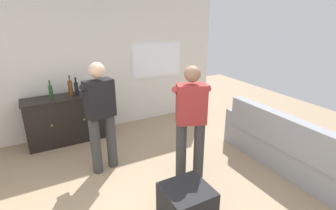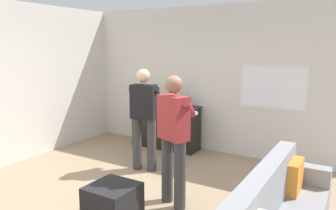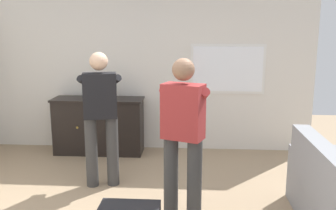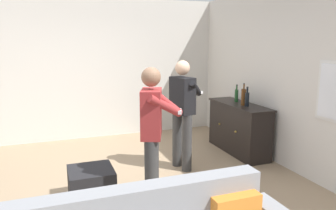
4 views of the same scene
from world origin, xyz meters
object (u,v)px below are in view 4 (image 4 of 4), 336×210
Objects in this scene: person_standing_left at (183,109)px; ottoman at (91,184)px; sideboard_cabinet at (239,128)px; bottle_wine_green at (247,99)px; person_standing_right at (153,132)px; bottle_liquor_amber at (244,97)px; bottle_spirits_clear at (236,95)px.

ottoman is at bearing -68.79° from person_standing_left.
sideboard_cabinet is 0.62m from bottle_wine_green.
bottle_liquor_amber is at bearing 121.69° from person_standing_right.
bottle_wine_green is 2.89m from ottoman.
bottle_liquor_amber is at bearing 99.91° from person_standing_left.
bottle_spirits_clear is at bearing 111.96° from ottoman.
person_standing_left is at bearing -74.13° from sideboard_cabinet.
person_standing_right is (1.39, -2.04, 0.50)m from sideboard_cabinet.
ottoman is at bearing -73.73° from bottle_liquor_amber.
person_standing_left reaches higher than bottle_spirits_clear.
bottle_liquor_amber is (-0.10, -0.00, 0.02)m from bottle_wine_green.
bottle_liquor_amber is at bearing -178.82° from bottle_wine_green.
bottle_liquor_amber is 2.38m from person_standing_right.
person_standing_left and person_standing_right have the same top height.
sideboard_cabinet is at bearing 105.87° from person_standing_left.
ottoman is (0.78, -2.68, -0.83)m from bottle_liquor_amber.
bottle_liquor_amber is at bearing 106.27° from ottoman.
bottle_liquor_amber is 1.23m from person_standing_left.
bottle_wine_green is 0.61× the size of ottoman.
person_standing_left is 1.00× the size of person_standing_right.
bottle_liquor_amber is 0.33m from bottle_spirits_clear.
person_standing_right is (1.15, -2.02, -0.07)m from bottle_wine_green.
sideboard_cabinet is at bearing 108.82° from ottoman.
person_standing_left reaches higher than bottle_liquor_amber.
person_standing_right is at bearing -58.31° from bottle_liquor_amber.
bottle_liquor_amber is 0.22× the size of person_standing_left.
bottle_spirits_clear is at bearing 166.15° from sideboard_cabinet.
person_standing_right is (1.57, -2.09, -0.07)m from bottle_spirits_clear.
bottle_spirits_clear reaches higher than sideboard_cabinet.
person_standing_right is (0.47, 0.66, 0.74)m from ottoman.
bottle_wine_green is 1.22m from person_standing_left.
bottle_wine_green is at bearing 119.54° from person_standing_right.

